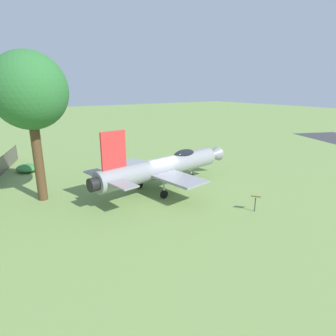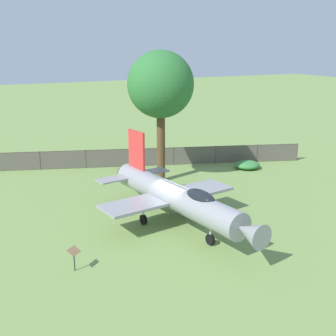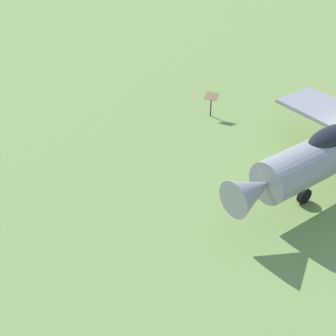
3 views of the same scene
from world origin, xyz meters
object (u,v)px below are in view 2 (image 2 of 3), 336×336
shade_tree (161,86)px  shrub_near_fence (247,165)px  display_jet (178,197)px  info_plaque (74,254)px

shade_tree → shrub_near_fence: 10.68m
shrub_near_fence → display_jet: bearing=126.7°
display_jet → info_plaque: bearing=-79.0°
display_jet → shade_tree: bearing=151.9°
shade_tree → display_jet: bearing=160.7°
shade_tree → shrub_near_fence: bearing=-91.3°
display_jet → shrub_near_fence: 13.81m
shrub_near_fence → info_plaque: (-10.61, 17.73, 0.52)m
display_jet → shade_tree: size_ratio=1.30×
display_jet → shade_tree: shade_tree is taller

